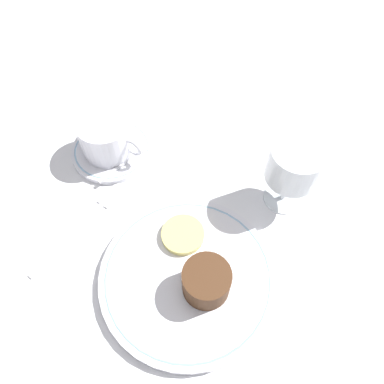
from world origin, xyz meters
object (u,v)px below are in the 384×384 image
Objects in this scene: dinner_plate at (188,277)px; dessert_cake at (206,281)px; coffee_cup at (107,135)px; wine_glass at (294,167)px; fork at (90,217)px.

dessert_cake reaches higher than dinner_plate.
coffee_cup reaches higher than dinner_plate.
wine_glass is (0.30, 0.07, 0.04)m from coffee_cup.
dessert_cake is (0.21, -0.01, 0.04)m from fork.
fork is at bearing 178.41° from dinner_plate.
wine_glass reaches higher than coffee_cup.
fork is at bearing -66.65° from coffee_cup.
coffee_cup is 0.30m from dessert_cake.
dinner_plate is 3.83× the size of dessert_cake.
dessert_cake is (0.03, -0.00, 0.03)m from dinner_plate.
coffee_cup is at bearing 113.35° from fork.
dessert_cake is (-0.03, -0.20, -0.05)m from wine_glass.
wine_glass is 1.88× the size of dessert_cake.
dinner_plate is at bearing -28.29° from coffee_cup.
dinner_plate is 0.27m from coffee_cup.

